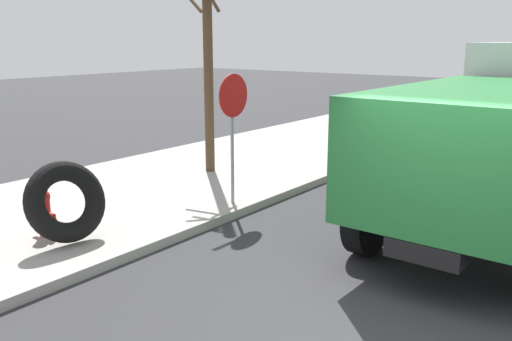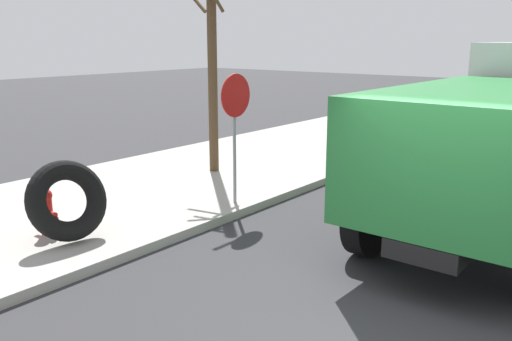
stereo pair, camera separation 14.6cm
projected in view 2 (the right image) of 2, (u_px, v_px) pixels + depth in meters
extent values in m
cube|color=#99968E|center=(48.00, 217.00, 9.44)|extent=(36.00, 5.00, 0.15)
cylinder|color=red|center=(47.00, 216.00, 8.35)|extent=(0.18, 0.18, 0.55)
sphere|color=red|center=(45.00, 196.00, 8.27)|extent=(0.21, 0.21, 0.21)
cylinder|color=red|center=(53.00, 214.00, 8.23)|extent=(0.08, 0.15, 0.08)
cylinder|color=red|center=(41.00, 210.00, 8.43)|extent=(0.08, 0.15, 0.08)
cylinder|color=red|center=(53.00, 218.00, 8.25)|extent=(0.10, 0.15, 0.10)
torus|color=black|center=(67.00, 201.00, 7.98)|extent=(1.30, 0.88, 1.23)
cylinder|color=gray|center=(234.00, 140.00, 9.75)|extent=(0.06, 0.06, 2.33)
cylinder|color=red|center=(236.00, 96.00, 9.54)|extent=(0.76, 0.02, 0.76)
cube|color=#237033|center=(491.00, 145.00, 7.77)|extent=(4.83, 2.56, 1.60)
cube|color=black|center=(505.00, 191.00, 8.82)|extent=(7.01, 0.98, 0.24)
cylinder|color=black|center=(473.00, 163.00, 11.35)|extent=(1.10, 0.31, 1.10)
cylinder|color=black|center=(368.00, 218.00, 7.88)|extent=(1.10, 0.31, 1.10)
cylinder|color=#4C3823|center=(212.00, 56.00, 11.84)|extent=(0.21, 0.21, 5.12)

